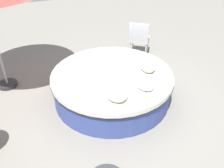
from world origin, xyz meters
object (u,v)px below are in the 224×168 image
(throw_pillow_0, at_px, (116,93))
(throw_pillow_1, at_px, (145,84))
(round_bed, at_px, (112,86))
(patio_chair, at_px, (139,37))
(throw_pillow_2, at_px, (147,66))

(throw_pillow_0, distance_m, throw_pillow_1, 0.64)
(throw_pillow_0, bearing_deg, round_bed, -12.32)
(throw_pillow_0, distance_m, patio_chair, 2.90)
(round_bed, distance_m, throw_pillow_2, 0.86)
(throw_pillow_1, height_order, patio_chair, patio_chair)
(round_bed, relative_size, throw_pillow_1, 5.84)
(round_bed, bearing_deg, throw_pillow_0, 167.68)
(throw_pillow_1, bearing_deg, throw_pillow_0, 101.83)
(throw_pillow_1, distance_m, throw_pillow_2, 0.62)
(throw_pillow_1, bearing_deg, throw_pillow_2, -28.19)
(round_bed, xyz_separation_m, patio_chair, (1.70, -1.33, 0.24))
(patio_chair, bearing_deg, throw_pillow_2, -76.30)
(throw_pillow_2, bearing_deg, patio_chair, -18.05)
(patio_chair, bearing_deg, throw_pillow_1, -78.79)
(throw_pillow_0, bearing_deg, throw_pillow_2, -53.51)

